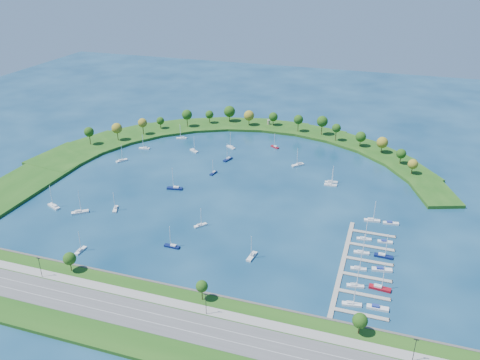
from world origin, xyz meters
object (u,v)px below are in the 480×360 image
(dock_system, at_px, (358,267))
(docked_boat_6, at_px, (361,252))
(moored_boat_4, at_px, (200,225))
(moored_boat_2, at_px, (275,146))
(moored_boat_7, at_px, (228,159))
(docked_boat_5, at_px, (382,269))
(moored_boat_0, at_px, (252,256))
(moored_boat_5, at_px, (122,160))
(moored_boat_17, at_px, (331,182))
(docked_boat_1, at_px, (377,308))
(docked_boat_10, at_px, (372,220))
(docked_boat_11, at_px, (391,223))
(harbor_tower, at_px, (269,122))
(moored_boat_15, at_px, (80,250))
(moored_boat_12, at_px, (175,188))
(moored_boat_10, at_px, (182,138))
(moored_boat_14, at_px, (330,184))
(docked_boat_8, at_px, (364,238))
(docked_boat_2, at_px, (355,285))
(docked_boat_9, at_px, (385,242))
(moored_boat_13, at_px, (144,148))
(docked_boat_3, at_px, (380,287))
(moored_boat_8, at_px, (298,164))
(moored_boat_9, at_px, (115,208))
(docked_boat_7, at_px, (383,255))
(moored_boat_16, at_px, (80,212))
(docked_boat_0, at_px, (352,304))
(moored_boat_3, at_px, (172,246))
(docked_boat_4, at_px, (358,268))
(moored_boat_1, at_px, (194,150))
(moored_boat_18, at_px, (231,147))
(moored_boat_6, at_px, (54,206))
(moored_boat_11, at_px, (213,173))

(dock_system, xyz_separation_m, docked_boat_6, (0.23, 12.71, 0.53))
(moored_boat_4, bearing_deg, moored_boat_2, 35.93)
(moored_boat_7, relative_size, docked_boat_5, 1.31)
(moored_boat_0, distance_m, moored_boat_5, 147.94)
(moored_boat_17, bearing_deg, docked_boat_1, -87.45)
(docked_boat_10, xyz_separation_m, docked_boat_11, (9.97, 0.16, -0.30))
(harbor_tower, distance_m, moored_boat_15, 213.26)
(moored_boat_0, distance_m, moored_boat_15, 85.10)
(dock_system, distance_m, moored_boat_12, 126.99)
(moored_boat_0, height_order, moored_boat_10, moored_boat_0)
(moored_boat_14, distance_m, docked_boat_11, 53.64)
(moored_boat_7, distance_m, docked_boat_8, 127.21)
(moored_boat_7, bearing_deg, docked_boat_2, 58.92)
(docked_boat_9, bearing_deg, moored_boat_13, 150.87)
(docked_boat_3, bearing_deg, docked_boat_10, 102.33)
(docked_boat_6, relative_size, docked_boat_11, 1.29)
(moored_boat_8, relative_size, moored_boat_9, 1.15)
(docked_boat_1, xyz_separation_m, docked_boat_9, (0.02, 53.48, -0.12))
(moored_boat_4, distance_m, docked_boat_11, 103.63)
(moored_boat_14, bearing_deg, moored_boat_12, -162.06)
(docked_boat_7, xyz_separation_m, docked_boat_11, (1.88, 33.80, -0.32))
(docked_boat_1, distance_m, docked_boat_7, 39.87)
(docked_boat_9, bearing_deg, docked_boat_8, 176.95)
(moored_boat_16, height_order, docked_boat_0, moored_boat_16)
(moored_boat_3, xyz_separation_m, docked_boat_2, (91.05, -3.51, -0.02))
(moored_boat_5, distance_m, docked_boat_4, 188.86)
(moored_boat_5, distance_m, moored_boat_14, 145.81)
(moored_boat_4, height_order, moored_boat_8, moored_boat_8)
(dock_system, relative_size, moored_boat_1, 6.86)
(moored_boat_18, bearing_deg, docked_boat_0, 156.66)
(harbor_tower, bearing_deg, moored_boat_12, -100.54)
(moored_boat_7, height_order, docked_boat_10, docked_boat_10)
(moored_boat_12, relative_size, docked_boat_0, 1.17)
(moored_boat_6, relative_size, moored_boat_13, 1.18)
(moored_boat_7, bearing_deg, moored_boat_6, -18.63)
(moored_boat_11, distance_m, docked_boat_8, 115.29)
(docked_boat_0, bearing_deg, moored_boat_11, 125.54)
(moored_boat_8, height_order, moored_boat_12, moored_boat_12)
(moored_boat_14, bearing_deg, docked_boat_0, -80.04)
(docked_boat_10, bearing_deg, docked_boat_5, -89.71)
(harbor_tower, distance_m, moored_boat_5, 130.13)
(moored_boat_10, height_order, docked_boat_11, moored_boat_10)
(moored_boat_9, xyz_separation_m, moored_boat_10, (-11.57, 117.29, 0.01))
(dock_system, bearing_deg, docked_boat_10, 86.78)
(moored_boat_11, xyz_separation_m, docked_boat_6, (102.98, -65.02, 0.02))
(moored_boat_13, height_order, moored_boat_14, moored_boat_13)
(moored_boat_9, height_order, docked_boat_1, moored_boat_9)
(moored_boat_17, bearing_deg, docked_boat_5, -82.24)
(dock_system, bearing_deg, harbor_tower, 117.21)
(docked_boat_4, bearing_deg, moored_boat_12, 148.74)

